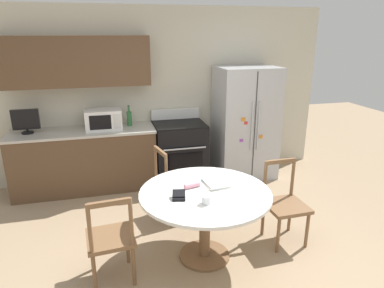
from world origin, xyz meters
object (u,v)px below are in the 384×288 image
(oven_range, at_px, (180,151))
(dining_chair_far, at_px, (173,183))
(countertop_tv, at_px, (26,121))
(candle_glass, at_px, (206,200))
(dining_chair_right, at_px, (285,204))
(microwave, at_px, (104,119))
(counter_bottle, at_px, (129,118))
(wallet, at_px, (179,196))
(refrigerator, at_px, (245,123))
(dining_chair_left, at_px, (111,239))

(oven_range, height_order, dining_chair_far, oven_range)
(countertop_tv, bearing_deg, candle_glass, -50.27)
(dining_chair_right, bearing_deg, microwave, -47.49)
(microwave, bearing_deg, countertop_tv, 178.11)
(counter_bottle, bearing_deg, wallet, -82.87)
(counter_bottle, bearing_deg, dining_chair_right, -53.68)
(refrigerator, bearing_deg, dining_chair_right, -99.04)
(countertop_tv, bearing_deg, counter_bottle, 2.83)
(refrigerator, bearing_deg, countertop_tv, 178.30)
(candle_glass, bearing_deg, countertop_tv, 129.73)
(wallet, bearing_deg, dining_chair_far, 81.89)
(dining_chair_far, bearing_deg, dining_chair_right, 39.52)
(refrigerator, relative_size, dining_chair_far, 1.92)
(oven_range, distance_m, dining_chair_left, 2.37)
(countertop_tv, relative_size, dining_chair_right, 0.39)
(dining_chair_left, relative_size, dining_chair_right, 1.00)
(refrigerator, xyz_separation_m, dining_chair_far, (-1.36, -1.02, -0.43))
(counter_bottle, relative_size, candle_glass, 3.41)
(microwave, xyz_separation_m, dining_chair_left, (-0.01, -2.12, -0.61))
(candle_glass, xyz_separation_m, wallet, (-0.22, 0.16, -0.01))
(dining_chair_right, distance_m, wallet, 1.27)
(oven_range, bearing_deg, wallet, -102.53)
(oven_range, distance_m, counter_bottle, 0.92)
(oven_range, relative_size, candle_glass, 12.21)
(dining_chair_left, relative_size, dining_chair_far, 1.00)
(counter_bottle, bearing_deg, dining_chair_far, -70.61)
(counter_bottle, xyz_separation_m, dining_chair_left, (-0.38, -2.22, -0.58))
(oven_range, relative_size, dining_chair_far, 1.20)
(oven_range, relative_size, wallet, 7.21)
(refrigerator, relative_size, wallet, 11.56)
(dining_chair_left, distance_m, candle_glass, 0.94)
(dining_chair_right, xyz_separation_m, wallet, (-1.21, -0.16, 0.33))
(dining_chair_right, bearing_deg, candle_glass, 16.21)
(oven_range, distance_m, dining_chair_far, 1.10)
(refrigerator, height_order, countertop_tv, refrigerator)
(dining_chair_far, bearing_deg, dining_chair_left, -49.52)
(oven_range, xyz_separation_m, candle_glass, (-0.24, -2.21, 0.31))
(countertop_tv, relative_size, candle_glass, 3.97)
(oven_range, height_order, wallet, oven_range)
(oven_range, bearing_deg, dining_chair_far, -106.59)
(microwave, relative_size, dining_chair_far, 0.56)
(dining_chair_left, bearing_deg, dining_chair_far, 47.75)
(wallet, bearing_deg, dining_chair_right, 7.49)
(dining_chair_right, relative_size, dining_chair_far, 1.00)
(candle_glass, height_order, wallet, candle_glass)
(oven_range, xyz_separation_m, wallet, (-0.46, -2.05, 0.30))
(microwave, bearing_deg, dining_chair_left, -90.22)
(refrigerator, xyz_separation_m, counter_bottle, (-1.78, 0.16, 0.15))
(refrigerator, relative_size, dining_chair_left, 1.92)
(refrigerator, relative_size, counter_bottle, 5.74)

